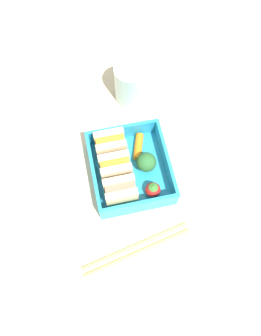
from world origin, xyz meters
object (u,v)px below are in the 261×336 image
Objects in this scene: sandwich_center at (111,146)px; carrot_stick_far_left at (138,147)px; strawberry_far_left at (153,190)px; broccoli_floret at (146,162)px; folded_napkin at (202,158)px; sandwich_left at (121,192)px; sandwich_center_left at (115,168)px; drinking_glass at (131,83)px; chopstick_pair at (136,249)px.

carrot_stick_far_left is at bearing -92.71° from sandwich_center.
broccoli_floret is (4.91, 0.10, 1.19)cm from strawberry_far_left.
sandwich_center reaches higher than folded_napkin.
sandwich_center is at bearing 87.29° from carrot_stick_far_left.
folded_napkin is (-4.30, -16.77, -3.82)cm from sandwich_center.
sandwich_center is 0.36× the size of folded_napkin.
sandwich_center is 7.18cm from broccoli_floret.
strawberry_far_left is 12.41cm from folded_napkin.
sandwich_center_left is at bearing 0.00° from sandwich_left.
broccoli_floret is 0.51× the size of drinking_glass.
strawberry_far_left is at bearing -148.58° from sandwich_center.
sandwich_center_left is 6.99cm from carrot_stick_far_left.
drinking_glass reaches higher than broccoli_floret.
broccoli_floret is (4.54, -5.62, -0.12)cm from sandwich_left.
drinking_glass is at bearing -20.84° from sandwich_center_left.
broccoli_floret is 0.23× the size of chopstick_pair.
sandwich_left is 0.36× the size of folded_napkin.
sandwich_center_left is at bearing 129.56° from carrot_stick_far_left.
broccoli_floret reaches higher than folded_napkin.
sandwich_left and sandwich_center have the same top height.
broccoli_floret is 15.21cm from chopstick_pair.
sandwich_center is 0.63× the size of drinking_glass.
drinking_glass reaches higher than chopstick_pair.
broccoli_floret is at bearing -128.43° from sandwich_center.
strawberry_far_left is at bearing -176.44° from carrot_stick_far_left.
sandwich_left is 10.37cm from carrot_stick_far_left.
chopstick_pair is 31.60cm from drinking_glass.
sandwich_center_left and sandwich_center have the same top height.
sandwich_center reaches higher than carrot_stick_far_left.
sandwich_left and sandwich_center_left have the same top height.
chopstick_pair is (-9.41, -0.74, -3.67)cm from sandwich_left.
folded_napkin is at bearing -48.63° from chopstick_pair.
sandwich_center is (4.50, 0.00, 0.00)cm from sandwich_center_left.
broccoli_floret is at bearing 177.25° from drinking_glass.
sandwich_left is at bearing 86.39° from strawberry_far_left.
sandwich_center_left is 7.62cm from strawberry_far_left.
strawberry_far_left is 0.38× the size of drinking_glass.
carrot_stick_far_left is 0.32× the size of folded_napkin.
sandwich_center is at bearing 51.57° from broccoli_floret.
strawberry_far_left is 9.17cm from carrot_stick_far_left.
carrot_stick_far_left is (8.76, -5.15, -2.05)cm from sandwich_left.
sandwich_center is 18.79cm from chopstick_pair.
strawberry_far_left is 5.05cm from broccoli_floret.
sandwich_center is at bearing 31.42° from strawberry_far_left.
drinking_glass is at bearing -27.43° from sandwich_center.
sandwich_center_left is 0.29× the size of chopstick_pair.
broccoli_floret reaches higher than chopstick_pair.
folded_napkin is at bearing -89.30° from sandwich_center_left.
carrot_stick_far_left is (4.26, -5.15, -2.05)cm from sandwich_center_left.
sandwich_left is at bearing 149.53° from carrot_stick_far_left.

